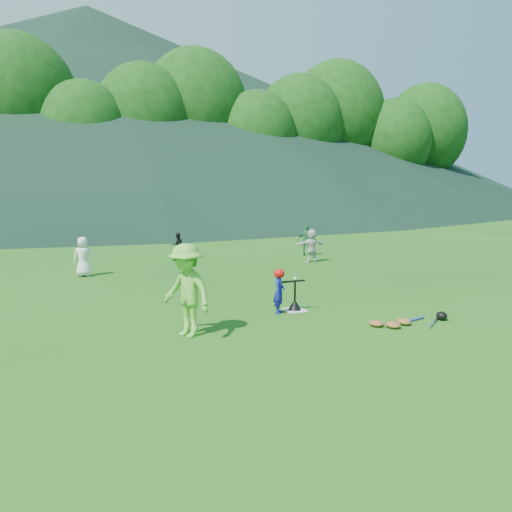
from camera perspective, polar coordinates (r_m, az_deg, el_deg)
The scene contains 15 objects.
ground at distance 11.44m, azimuth 4.45°, elevation -6.22°, with size 120.00×120.00×0.00m, color #164F12.
home_plate at distance 11.44m, azimuth 4.45°, elevation -6.17°, with size 0.45×0.45×0.02m, color silver.
baseball at distance 11.28m, azimuth 4.49°, elevation -2.59°, with size 0.08×0.08×0.08m, color white.
batter_child at distance 11.08m, azimuth 2.65°, elevation -4.08°, with size 0.36×0.23×0.98m, color navy.
adult_coach at distance 9.46m, azimuth -7.93°, elevation -3.92°, with size 1.14×0.66×1.77m, color #62BD37.
fielder_a at distance 16.19m, azimuth -19.14°, elevation -0.07°, with size 0.60×0.39×1.23m, color silver.
fielder_b at distance 19.44m, azimuth -8.94°, elevation 1.26°, with size 0.46×0.36×0.95m, color black.
fielder_c at distance 19.65m, azimuth 5.82°, elevation 1.79°, with size 0.71×0.30×1.22m, color #237444.
fielder_d at distance 18.13m, azimuth 6.35°, elevation 1.19°, with size 1.12×0.36×1.20m, color silver.
batting_tee at distance 11.41m, azimuth 4.46°, elevation -5.59°, with size 0.30×0.30×0.68m.
batter_gear at distance 11.01m, azimuth 2.79°, elevation -2.07°, with size 0.73×0.26×0.34m.
equipment_pile at distance 10.74m, azimuth 16.57°, elevation -7.18°, with size 1.80×0.73×0.19m.
outfield_fence at distance 38.36m, azimuth -13.62°, elevation 5.03°, with size 70.07×0.08×1.33m.
tree_line at distance 44.43m, azimuth -14.68°, elevation 15.15°, with size 70.04×11.40×14.82m.
distant_hills at distance 92.66m, azimuth -23.16°, elevation 15.40°, with size 155.00×140.00×32.00m.
Camera 1 is at (-4.72, -10.01, 2.92)m, focal length 35.00 mm.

